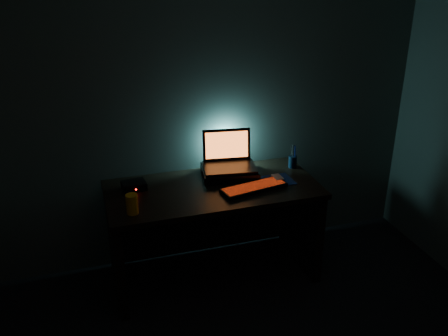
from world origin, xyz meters
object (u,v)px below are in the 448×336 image
(pen_cup, at_px, (293,162))
(router, at_px, (134,186))
(keyboard, at_px, (254,188))
(laptop, at_px, (228,158))
(juice_glass, at_px, (132,204))
(mouse, at_px, (277,178))

(pen_cup, xyz_separation_m, router, (-1.22, -0.02, -0.02))
(keyboard, height_order, router, router)
(keyboard, relative_size, pen_cup, 5.36)
(laptop, height_order, juice_glass, laptop)
(laptop, relative_size, router, 2.40)
(laptop, distance_m, pen_cup, 0.51)
(mouse, xyz_separation_m, pen_cup, (0.20, 0.19, 0.03))
(laptop, distance_m, keyboard, 0.34)
(mouse, xyz_separation_m, router, (-1.01, 0.17, 0.01))
(laptop, relative_size, keyboard, 0.84)
(laptop, height_order, mouse, laptop)
(laptop, xyz_separation_m, juice_glass, (-0.77, -0.41, -0.05))
(mouse, distance_m, router, 1.03)
(laptop, bearing_deg, pen_cup, 2.97)
(router, bearing_deg, juice_glass, -104.43)
(pen_cup, relative_size, router, 0.53)
(keyboard, xyz_separation_m, mouse, (0.21, 0.08, 0.00))
(pen_cup, bearing_deg, juice_glass, -164.12)
(juice_glass, xyz_separation_m, router, (0.06, 0.34, -0.04))
(mouse, bearing_deg, laptop, 139.97)
(router, bearing_deg, laptop, -0.05)
(mouse, height_order, router, router)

